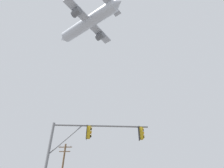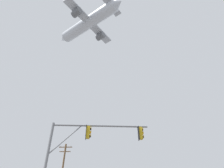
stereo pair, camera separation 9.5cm
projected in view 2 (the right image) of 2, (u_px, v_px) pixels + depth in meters
The scene contains 2 objects.
signal_pole_near at pixel (85, 145), 12.52m from camera, with size 7.28×0.88×6.52m.
airplane at pixel (88, 23), 55.04m from camera, with size 22.72×17.70×6.93m.
Camera 2 is at (-0.47, -6.58, 1.79)m, focal length 27.93 mm.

